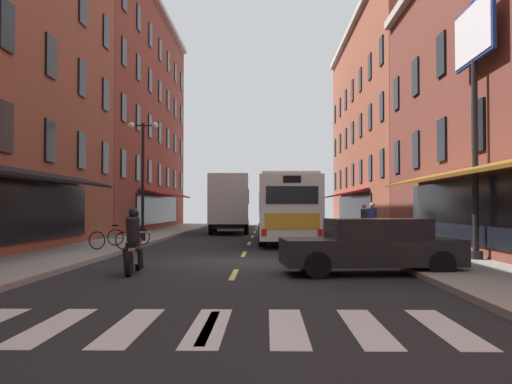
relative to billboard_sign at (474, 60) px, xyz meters
name	(u,v)px	position (x,y,z in m)	size (l,w,h in m)	color
ground_plane	(240,263)	(-7.05, 0.56, -6.16)	(34.80, 80.00, 0.10)	black
lane_centre_dashes	(240,262)	(-7.05, 0.31, -6.11)	(0.14, 73.90, 0.01)	#DBCC4C
crosswalk_near	(209,326)	(-7.05, -9.44, -6.11)	(7.10, 2.80, 0.01)	silver
sidewalk_left	(51,259)	(-12.95, 0.56, -6.04)	(3.00, 80.00, 0.14)	gray
sidewalk_right	(432,260)	(-1.15, 0.56, -6.04)	(3.00, 80.00, 0.14)	gray
billboard_sign	(474,60)	(0.00, 0.00, 0.00)	(0.40, 3.22, 7.69)	black
transit_bus	(286,208)	(-5.28, 11.30, -4.46)	(2.70, 11.84, 3.15)	silver
box_truck	(230,204)	(-8.64, 20.79, -4.18)	(2.68, 8.12, 3.72)	#B21E19
sedan_near	(372,246)	(-3.59, -2.78, -5.41)	(4.56, 2.35, 1.39)	black
sedan_mid	(236,219)	(-8.79, 31.96, -5.40)	(2.02, 4.81, 1.38)	#515154
motorcycle_rider	(134,246)	(-9.61, -2.78, -5.41)	(0.62, 2.07, 1.66)	black
bicycle_near	(110,240)	(-11.95, 3.81, -5.61)	(1.69, 0.50, 0.91)	black
bicycle_mid	(129,236)	(-11.84, 6.24, -5.61)	(1.70, 0.49, 0.91)	black
pedestrian_near	(364,220)	(-1.34, 11.94, -5.06)	(0.38, 0.52, 1.73)	black
pedestrian_mid	(372,223)	(-1.83, 6.93, -5.07)	(0.36, 0.36, 1.75)	black
street_lamp_twin	(143,175)	(-12.00, 9.68, -2.92)	(1.42, 0.32, 5.54)	black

